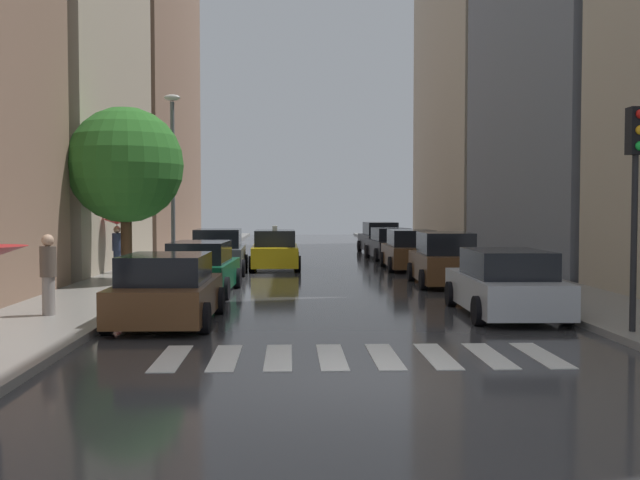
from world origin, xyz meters
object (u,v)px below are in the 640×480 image
Objects in this scene: parked_car_right_second at (444,261)px; street_tree_left at (126,165)px; parked_car_left_nearest at (167,291)px; parked_car_right_third at (410,251)px; parked_car_right_fourth at (390,244)px; traffic_light_right_corner at (636,168)px; taxi_midroad at (275,251)px; lamp_post_left at (173,169)px; pedestrian_foreground at (48,273)px; parked_car_left_second at (201,269)px; parked_car_right_nearest at (505,284)px; parked_car_right_fifth at (380,239)px; parked_car_left_third at (219,253)px; pedestrian_by_kerb at (117,233)px.

street_tree_left reaches higher than parked_car_right_second.
parked_car_right_third is (7.63, 13.87, 0.05)m from parked_car_left_nearest.
traffic_light_right_corner reaches higher than parked_car_right_fourth.
lamp_post_left is at bearing 124.31° from taxi_midroad.
traffic_light_right_corner is (11.96, -2.65, 2.19)m from pedestrian_foreground.
taxi_midroad is 8.51m from street_tree_left.
parked_car_right_third is 12.25m from street_tree_left.
lamp_post_left reaches higher than traffic_light_right_corner.
parked_car_right_third is at bearing -40.05° from parked_car_left_second.
parked_car_right_nearest is 1.11× the size of traffic_light_right_corner.
lamp_post_left reaches higher than parked_car_right_fourth.
parked_car_right_second is 8.74m from taxi_midroad.
parked_car_right_fourth is at bearing -25.38° from parked_car_left_second.
parked_car_right_nearest is 14.56m from taxi_midroad.
parked_car_right_fifth is at bearing -28.51° from taxi_midroad.
parked_car_left_third is 15.06m from parked_car_right_fifth.
parked_car_right_second is at bearing -173.25° from pedestrian_foreground.
parked_car_right_fourth is at bearing 49.35° from street_tree_left.
parked_car_left_third reaches higher than parked_car_right_nearest.
parked_car_left_third is 1.04× the size of traffic_light_right_corner.
parked_car_left_nearest is at bearing 179.11° from parked_car_left_third.
parked_car_right_second is 1.01× the size of taxi_midroad.
parked_car_left_nearest is at bearing 152.51° from parked_car_right_third.
parked_car_left_second is at bearing 139.49° from traffic_light_right_corner.
traffic_light_right_corner is at bearing -172.83° from parked_car_right_third.
parked_car_right_fifth is (0.14, 11.35, 0.04)m from parked_car_right_third.
parked_car_left_third is at bearing 102.29° from parked_car_right_third.
pedestrian_by_kerb is (-3.57, -1.37, 0.82)m from parked_car_left_third.
pedestrian_foreground is at bearing 149.77° from parked_car_right_fourth.
street_tree_left is at bearing -118.64° from pedestrian_foreground.
parked_car_right_fifth is 0.80× the size of street_tree_left.
parked_car_right_nearest is at bearing 177.83° from parked_car_right_fourth.
taxi_midroad is at bearing 53.45° from street_tree_left.
parked_car_right_fourth is (7.72, 7.59, -0.07)m from parked_car_left_third.
parked_car_right_nearest is 1.05× the size of parked_car_right_fifth.
traffic_light_right_corner is at bearing -128.16° from parked_car_left_second.
pedestrian_foreground reaches higher than parked_car_right_third.
parked_car_right_fourth is at bearing 2.03° from parked_car_right_nearest.
parked_car_right_nearest is 4.39m from traffic_light_right_corner.
street_tree_left is (-10.42, -17.22, 3.11)m from parked_car_right_fifth.
lamp_post_left is (-9.49, -13.53, 3.18)m from parked_car_right_fifth.
parked_car_right_second is 10.84m from street_tree_left.
parked_car_right_fourth is at bearing 2.44° from parked_car_right_second.
parked_car_right_second is 0.92× the size of parked_car_right_third.
street_tree_left reaches higher than parked_car_right_fourth.
parked_car_left_second is 12.39m from traffic_light_right_corner.
pedestrian_by_kerb is (-3.65, 11.01, 0.90)m from parked_car_left_nearest.
pedestrian_foreground reaches higher than parked_car_right_second.
taxi_midroad is at bearing 38.78° from pedestrian_by_kerb.
parked_car_right_fourth is 16.09m from street_tree_left.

